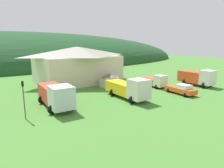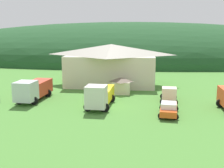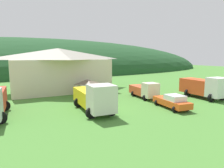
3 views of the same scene
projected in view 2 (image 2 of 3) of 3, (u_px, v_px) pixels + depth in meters
name	position (u px, v px, depth m)	size (l,w,h in m)	color
ground_plane	(109.00, 106.00, 37.45)	(200.00, 200.00, 0.00)	#477F33
forested_hill_backdrop	(129.00, 59.00, 98.17)	(159.07, 60.00, 25.19)	#1E4723
depot_building	(111.00, 64.00, 52.28)	(16.92, 11.93, 7.41)	beige
play_shed_cream	(121.00, 85.00, 44.67)	(2.96, 2.59, 2.64)	beige
tow_truck_silver	(33.00, 89.00, 40.24)	(3.62, 8.19, 3.17)	silver
flatbed_truck_yellow	(100.00, 95.00, 36.89)	(3.56, 8.13, 3.27)	silver
light_truck_cream	(169.00, 94.00, 39.31)	(2.66, 5.59, 2.39)	beige
service_pickup_orange	(169.00, 108.00, 33.45)	(2.74, 5.26, 1.66)	#E4531C
traffic_cone_near_pickup	(99.00, 100.00, 40.73)	(0.36, 0.36, 0.62)	orange
traffic_cone_mid_row	(113.00, 102.00, 39.91)	(0.36, 0.36, 0.57)	orange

